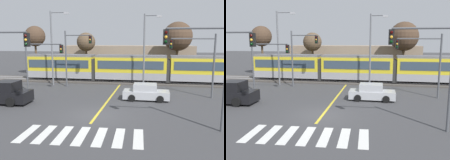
{
  "view_description": "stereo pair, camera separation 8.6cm",
  "coord_description": "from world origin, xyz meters",
  "views": [
    {
      "loc": [
        3.98,
        -16.3,
        5.45
      ],
      "look_at": [
        0.04,
        6.49,
        1.6
      ],
      "focal_mm": 38.0,
      "sensor_mm": 36.0,
      "label": 1
    },
    {
      "loc": [
        4.06,
        -16.29,
        5.45
      ],
      "look_at": [
        0.04,
        6.49,
        1.6
      ],
      "focal_mm": 38.0,
      "sensor_mm": 36.0,
      "label": 2
    }
  ],
  "objects": [
    {
      "name": "street_lamp_centre",
      "position": [
        3.11,
        11.53,
        4.78
      ],
      "size": [
        1.98,
        0.28,
        8.46
      ],
      "color": "slate",
      "rests_on": "ground"
    },
    {
      "name": "pickup_truck",
      "position": [
        -9.06,
        2.02,
        0.84
      ],
      "size": [
        5.46,
        2.36,
        1.98
      ],
      "color": "black",
      "rests_on": "ground"
    },
    {
      "name": "sedan_crossing",
      "position": [
        3.43,
        5.38,
        0.7
      ],
      "size": [
        4.2,
        1.93,
        1.52
      ],
      "color": "#B7BABF",
      "rests_on": "ground"
    },
    {
      "name": "crosswalk_stripe_1",
      "position": [
        -2.2,
        -3.89,
        0.0
      ],
      "size": [
        0.71,
        2.83,
        0.01
      ],
      "primitive_type": "cube",
      "rotation": [
        0.0,
        0.0,
        0.05
      ],
      "color": "silver",
      "rests_on": "ground"
    },
    {
      "name": "bare_tree_west",
      "position": [
        -6.09,
        18.82,
        5.2
      ],
      "size": [
        2.82,
        2.82,
        6.67
      ],
      "color": "brown",
      "rests_on": "ground"
    },
    {
      "name": "rail_far",
      "position": [
        0.0,
        15.15,
        0.23
      ],
      "size": [
        120.0,
        0.08,
        0.1
      ],
      "primitive_type": "cube",
      "color": "#939399",
      "rests_on": "track_bed"
    },
    {
      "name": "bare_tree_far_west",
      "position": [
        -14.17,
        18.48,
        6.08
      ],
      "size": [
        3.15,
        3.15,
        7.72
      ],
      "color": "brown",
      "rests_on": "ground"
    },
    {
      "name": "street_lamp_west",
      "position": [
        -8.03,
        11.23,
        5.09
      ],
      "size": [
        2.37,
        0.28,
        8.96
      ],
      "color": "slate",
      "rests_on": "ground"
    },
    {
      "name": "lane_centre_line",
      "position": [
        0.0,
        5.33,
        0.0
      ],
      "size": [
        0.2,
        14.2,
        0.01
      ],
      "primitive_type": "cube",
      "color": "gold",
      "rests_on": "ground"
    },
    {
      "name": "track_bed",
      "position": [
        0.0,
        14.43,
        0.09
      ],
      "size": [
        120.0,
        4.0,
        0.18
      ],
      "primitive_type": "cube",
      "color": "#4C4742",
      "rests_on": "ground"
    },
    {
      "name": "traffic_light_mid_right",
      "position": [
        8.2,
        7.15,
        4.05
      ],
      "size": [
        4.25,
        0.38,
        6.09
      ],
      "color": "#515459",
      "rests_on": "ground"
    },
    {
      "name": "crosswalk_stripe_6",
      "position": [
        3.3,
        -3.6,
        0.0
      ],
      "size": [
        0.71,
        2.83,
        0.01
      ],
      "primitive_type": "cube",
      "rotation": [
        0.0,
        0.0,
        0.05
      ],
      "color": "silver",
      "rests_on": "ground"
    },
    {
      "name": "crosswalk_stripe_5",
      "position": [
        2.2,
        -3.66,
        0.0
      ],
      "size": [
        0.71,
        2.83,
        0.01
      ],
      "primitive_type": "cube",
      "rotation": [
        0.0,
        0.0,
        0.05
      ],
      "color": "silver",
      "rests_on": "ground"
    },
    {
      "name": "ground_plane",
      "position": [
        0.0,
        0.0,
        0.0
      ],
      "size": [
        200.0,
        200.0,
        0.0
      ],
      "primitive_type": "plane",
      "color": "#3D3D3F"
    },
    {
      "name": "crosswalk_stripe_2",
      "position": [
        -1.1,
        -3.83,
        0.0
      ],
      "size": [
        0.71,
        2.83,
        0.01
      ],
      "primitive_type": "cube",
      "rotation": [
        0.0,
        0.0,
        0.05
      ],
      "color": "silver",
      "rests_on": "ground"
    },
    {
      "name": "traffic_light_far_left",
      "position": [
        -5.15,
        10.4,
        4.26
      ],
      "size": [
        3.25,
        0.38,
        6.59
      ],
      "color": "#515459",
      "rests_on": "ground"
    },
    {
      "name": "building_backdrop_far",
      "position": [
        -0.5,
        24.4,
        2.31
      ],
      "size": [
        21.96,
        6.0,
        4.63
      ],
      "primitive_type": "cube",
      "color": "gray",
      "rests_on": "ground"
    },
    {
      "name": "crosswalk_stripe_0",
      "position": [
        -3.3,
        -3.95,
        0.0
      ],
      "size": [
        0.71,
        2.83,
        0.01
      ],
      "primitive_type": "cube",
      "rotation": [
        0.0,
        0.0,
        0.05
      ],
      "color": "silver",
      "rests_on": "ground"
    },
    {
      "name": "traffic_light_near_right",
      "position": [
        7.01,
        -1.7,
        4.34
      ],
      "size": [
        3.75,
        0.38,
        6.6
      ],
      "color": "#515459",
      "rests_on": "ground"
    },
    {
      "name": "rail_near",
      "position": [
        0.0,
        13.71,
        0.23
      ],
      "size": [
        120.0,
        0.08,
        0.1
      ],
      "primitive_type": "cube",
      "color": "#939399",
      "rests_on": "track_bed"
    },
    {
      "name": "traffic_light_mid_left",
      "position": [
        -7.88,
        7.13,
        3.7
      ],
      "size": [
        4.25,
        0.38,
        5.55
      ],
      "color": "#515459",
      "rests_on": "ground"
    },
    {
      "name": "light_rail_tram",
      "position": [
        1.16,
        14.42,
        2.05
      ],
      "size": [
        28.0,
        2.64,
        3.43
      ],
      "color": "#9E9EA3",
      "rests_on": "track_bed"
    },
    {
      "name": "crosswalk_stripe_4",
      "position": [
        1.1,
        -3.72,
        0.0
      ],
      "size": [
        0.71,
        2.83,
        0.01
      ],
      "primitive_type": "cube",
      "rotation": [
        0.0,
        0.0,
        0.05
      ],
      "color": "silver",
      "rests_on": "ground"
    },
    {
      "name": "bare_tree_east",
      "position": [
        7.37,
        19.01,
        6.03
      ],
      "size": [
        4.13,
        4.13,
        8.12
      ],
      "color": "brown",
      "rests_on": "ground"
    },
    {
      "name": "crosswalk_stripe_3",
      "position": [
        0.0,
        -3.77,
        0.0
      ],
      "size": [
        0.71,
        2.83,
        0.01
      ],
      "primitive_type": "cube",
      "rotation": [
        0.0,
        0.0,
        0.05
      ],
      "color": "silver",
      "rests_on": "ground"
    }
  ]
}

